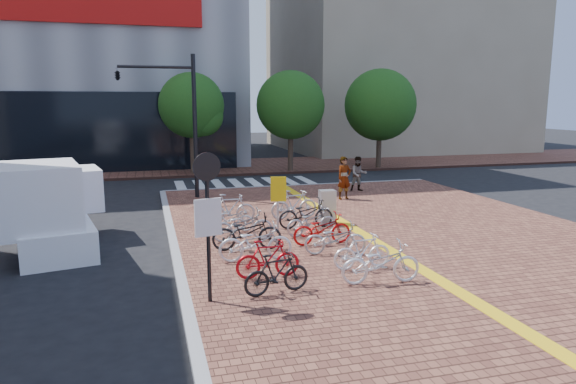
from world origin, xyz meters
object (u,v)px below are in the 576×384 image
object	(u,v)px
bike_13	(294,204)
yellow_sign	(278,194)
traffic_light_pole	(160,100)
bike_5	(229,219)
bike_4	(242,225)
pedestrian_b	(359,174)
bike_6	(230,208)
utility_box	(327,207)
bike_1	(268,259)
box_truck	(53,208)
bike_12	(306,214)
notice_sign	(208,209)
bike_11	(311,222)
bike_2	(255,242)
bike_3	(247,232)
bike_8	(362,251)
bike_9	(335,239)
bike_10	(322,229)
pedestrian_a	(344,178)
bike_0	(277,274)
bike_7	(381,263)

from	to	relation	value
bike_13	yellow_sign	bearing A→B (deg)	143.77
traffic_light_pole	bike_5	bearing A→B (deg)	-74.30
bike_4	pedestrian_b	xyz separation A→B (m)	(7.04, 7.40, 0.33)
bike_6	utility_box	xyz separation A→B (m)	(3.26, -1.00, 0.07)
bike_1	box_truck	xyz separation A→B (m)	(-5.50, 4.62, 0.63)
bike_4	bike_12	distance (m)	2.62
notice_sign	box_truck	world-z (taller)	notice_sign
traffic_light_pole	box_truck	bearing A→B (deg)	-117.19
bike_11	notice_sign	world-z (taller)	notice_sign
bike_2	box_truck	bearing A→B (deg)	64.12
bike_4	bike_3	bearing A→B (deg)	175.65
utility_box	bike_8	bearing A→B (deg)	-99.52
bike_5	bike_13	world-z (taller)	bike_13
bike_3	bike_5	size ratio (longest dim) A/B	1.23
bike_3	bike_4	size ratio (longest dim) A/B	1.06
bike_9	yellow_sign	xyz separation A→B (m)	(-0.95, 2.74, 0.84)
bike_6	bike_1	bearing A→B (deg)	-177.47
bike_2	bike_5	size ratio (longest dim) A/B	1.21
bike_10	bike_11	size ratio (longest dim) A/B	1.05
bike_12	box_truck	bearing A→B (deg)	90.00
bike_3	bike_10	distance (m)	2.30
bike_4	notice_sign	xyz separation A→B (m)	(-1.57, -4.66, 1.54)
bike_8	pedestrian_a	xyz separation A→B (m)	(3.14, 9.16, 0.47)
bike_9	bike_10	world-z (taller)	bike_10
bike_4	utility_box	xyz separation A→B (m)	(3.29, 1.45, 0.10)
utility_box	yellow_sign	size ratio (longest dim) A/B	0.64
bike_13	utility_box	size ratio (longest dim) A/B	1.49
bike_2	bike_11	distance (m)	3.15
bike_12	utility_box	size ratio (longest dim) A/B	1.59
bike_12	pedestrian_a	bearing A→B (deg)	-34.41
bike_9	bike_12	bearing A→B (deg)	8.45
bike_3	bike_11	xyz separation A→B (m)	(2.31, 1.06, -0.07)
bike_5	pedestrian_a	size ratio (longest dim) A/B	0.87
box_truck	bike_10	bearing A→B (deg)	-15.41
bike_0	bike_7	bearing A→B (deg)	-99.85
bike_4	bike_12	size ratio (longest dim) A/B	1.00
bike_3	bike_8	bearing A→B (deg)	-127.18
bike_7	bike_9	world-z (taller)	bike_7
bike_4	bike_0	bearing A→B (deg)	177.83
utility_box	traffic_light_pole	xyz separation A→B (m)	(-5.36, 6.41, 3.74)
bike_8	bike_11	size ratio (longest dim) A/B	0.91
bike_2	bike_3	distance (m)	1.11
pedestrian_b	yellow_sign	distance (m)	8.89
bike_9	pedestrian_b	world-z (taller)	pedestrian_b
bike_9	bike_13	distance (m)	4.60
bike_0	bike_11	distance (m)	5.19
pedestrian_b	yellow_sign	bearing A→B (deg)	-122.29
bike_2	utility_box	world-z (taller)	utility_box
bike_5	pedestrian_a	world-z (taller)	pedestrian_a
bike_5	bike_6	size ratio (longest dim) A/B	0.93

